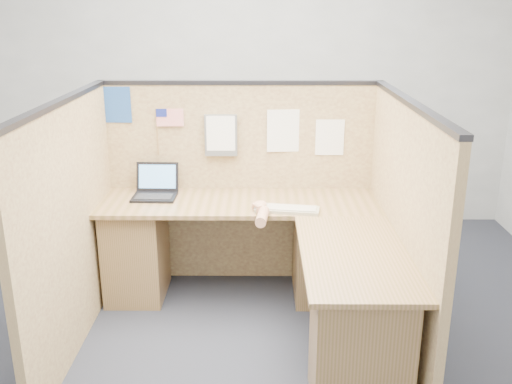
{
  "coord_description": "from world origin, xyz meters",
  "views": [
    {
      "loc": [
        0.15,
        -3.11,
        2.04
      ],
      "look_at": [
        0.12,
        0.5,
        0.86
      ],
      "focal_mm": 40.0,
      "sensor_mm": 36.0,
      "label": 1
    }
  ],
  "objects_px": {
    "laptop": "(156,188)",
    "keyboard": "(287,209)",
    "mouse": "(260,208)",
    "l_desk": "(265,269)"
  },
  "relations": [
    {
      "from": "keyboard",
      "to": "mouse",
      "type": "relative_size",
      "value": 4.25
    },
    {
      "from": "l_desk",
      "to": "mouse",
      "type": "relative_size",
      "value": 18.75
    },
    {
      "from": "laptop",
      "to": "mouse",
      "type": "relative_size",
      "value": 3.0
    },
    {
      "from": "laptop",
      "to": "keyboard",
      "type": "bearing_deg",
      "value": -17.71
    },
    {
      "from": "keyboard",
      "to": "mouse",
      "type": "height_order",
      "value": "mouse"
    },
    {
      "from": "keyboard",
      "to": "mouse",
      "type": "xyz_separation_m",
      "value": [
        -0.18,
        -0.0,
        0.01
      ]
    },
    {
      "from": "l_desk",
      "to": "mouse",
      "type": "bearing_deg",
      "value": 100.67
    },
    {
      "from": "laptop",
      "to": "l_desk",
      "type": "bearing_deg",
      "value": -31.62
    },
    {
      "from": "laptop",
      "to": "mouse",
      "type": "xyz_separation_m",
      "value": [
        0.76,
        -0.32,
        -0.03
      ]
    },
    {
      "from": "l_desk",
      "to": "laptop",
      "type": "xyz_separation_m",
      "value": [
        -0.79,
        0.51,
        0.39
      ]
    }
  ]
}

